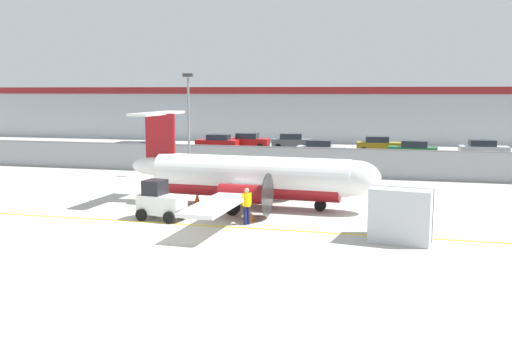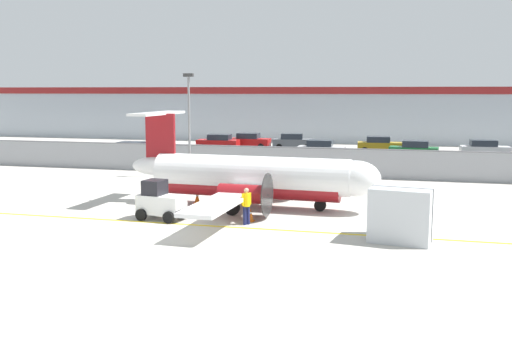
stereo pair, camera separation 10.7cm
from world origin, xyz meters
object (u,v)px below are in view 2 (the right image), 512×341
object	(u,v)px
baggage_tug	(160,202)
parked_car_7	(484,149)
parked_car_3	(293,141)
parked_car_5	(379,145)
parked_car_6	(414,150)
parked_car_2	(250,141)
apron_light_pole	(189,116)
parked_car_4	(321,149)
traffic_cone_near_right	(251,215)
cargo_container	(401,214)
traffic_cone_near_left	(197,197)
commuter_airplane	(256,177)
parked_car_1	(218,142)
ground_crew_worker	(246,204)
parked_car_0	(133,151)

from	to	relation	value
baggage_tug	parked_car_7	distance (m)	34.94
parked_car_3	baggage_tug	bearing A→B (deg)	-97.92
parked_car_5	parked_car_6	size ratio (longest dim) A/B	0.99
parked_car_2	apron_light_pole	size ratio (longest dim) A/B	0.58
parked_car_3	parked_car_4	size ratio (longest dim) A/B	1.04
baggage_tug	traffic_cone_near_right	world-z (taller)	baggage_tug
apron_light_pole	cargo_container	bearing A→B (deg)	-44.76
parked_car_2	parked_car_3	xyz separation A→B (m)	(4.53, 0.41, 0.00)
traffic_cone_near_left	parked_car_3	bearing A→B (deg)	89.88
parked_car_4	parked_car_5	xyz separation A→B (m)	(4.90, 5.50, 0.00)
traffic_cone_near_left	parked_car_5	size ratio (longest dim) A/B	0.15
traffic_cone_near_left	apron_light_pole	distance (m)	10.58
parked_car_6	apron_light_pole	xyz separation A→B (m)	(-15.77, -14.18, 3.41)
commuter_airplane	parked_car_4	bearing A→B (deg)	91.58
traffic_cone_near_left	traffic_cone_near_right	xyz separation A→B (m)	(3.93, -3.57, 0.00)
baggage_tug	parked_car_1	xyz separation A→B (m)	(-6.78, 30.32, 0.04)
traffic_cone_near_left	parked_car_2	world-z (taller)	parked_car_2
traffic_cone_near_right	apron_light_pole	world-z (taller)	apron_light_pole
traffic_cone_near_left	commuter_airplane	bearing A→B (deg)	-5.45
ground_crew_worker	traffic_cone_near_left	bearing A→B (deg)	168.37
ground_crew_worker	parked_car_7	bearing A→B (deg)	100.16
apron_light_pole	traffic_cone_near_right	bearing A→B (deg)	-58.49
ground_crew_worker	parked_car_3	distance (m)	33.38
parked_car_1	traffic_cone_near_right	bearing A→B (deg)	108.76
commuter_airplane	parked_car_5	bearing A→B (deg)	81.83
parked_car_6	cargo_container	bearing A→B (deg)	92.79
commuter_airplane	parked_car_6	bearing A→B (deg)	72.91
parked_car_2	traffic_cone_near_left	bearing A→B (deg)	-80.59
ground_crew_worker	parked_car_5	world-z (taller)	same
ground_crew_worker	traffic_cone_near_right	world-z (taller)	ground_crew_worker
traffic_cone_near_left	parked_car_5	bearing A→B (deg)	72.09
parked_car_1	parked_car_5	xyz separation A→B (m)	(15.93, 1.15, 0.00)
traffic_cone_near_right	parked_car_2	bearing A→B (deg)	104.68
parked_car_6	parked_car_1	bearing A→B (deg)	-3.45
parked_car_3	parked_car_7	bearing A→B (deg)	-17.99
parked_car_6	apron_light_pole	bearing A→B (deg)	47.20
cargo_container	apron_light_pole	world-z (taller)	apron_light_pole
parked_car_0	parked_car_4	size ratio (longest dim) A/B	1.00
traffic_cone_near_left	parked_car_0	world-z (taller)	parked_car_0
parked_car_6	parked_car_2	bearing A→B (deg)	-12.58
baggage_tug	parked_car_7	xyz separation A→B (m)	(18.45, 29.67, 0.04)
apron_light_pole	ground_crew_worker	bearing A→B (deg)	-59.88
baggage_tug	parked_car_2	xyz separation A→B (m)	(-4.14, 32.69, 0.04)
traffic_cone_near_left	parked_car_4	distance (m)	22.15
parked_car_5	parked_car_7	size ratio (longest dim) A/B	1.01
parked_car_0	parked_car_5	bearing A→B (deg)	28.96
commuter_airplane	baggage_tug	world-z (taller)	commuter_airplane
parked_car_2	parked_car_4	bearing A→B (deg)	-38.18
parked_car_6	parked_car_7	world-z (taller)	same
cargo_container	parked_car_3	world-z (taller)	cargo_container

